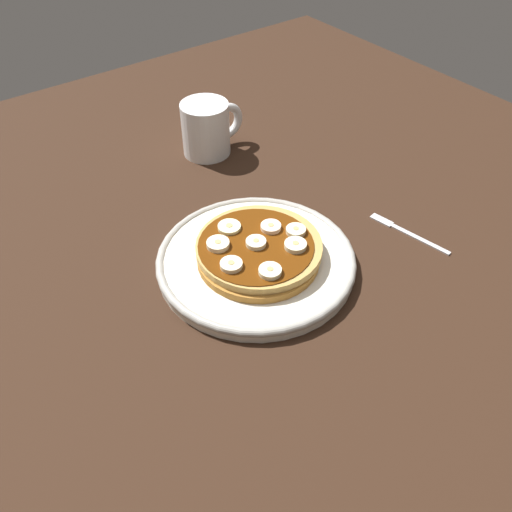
% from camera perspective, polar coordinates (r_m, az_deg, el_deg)
% --- Properties ---
extents(ground_plane, '(1.40, 1.40, 0.03)m').
position_cam_1_polar(ground_plane, '(0.77, 0.00, -1.89)').
color(ground_plane, black).
extents(plate, '(0.27, 0.27, 0.02)m').
position_cam_1_polar(plate, '(0.75, 0.00, -0.47)').
color(plate, silver).
rests_on(plate, ground_plane).
extents(pancake_stack, '(0.17, 0.17, 0.02)m').
position_cam_1_polar(pancake_stack, '(0.74, 0.36, 0.52)').
color(pancake_stack, '#A56D2B').
rests_on(pancake_stack, plate).
extents(banana_slice_0, '(0.03, 0.03, 0.01)m').
position_cam_1_polar(banana_slice_0, '(0.73, 0.15, 1.61)').
color(banana_slice_0, '#F0EBC3').
rests_on(banana_slice_0, pancake_stack).
extents(banana_slice_1, '(0.03, 0.03, 0.01)m').
position_cam_1_polar(banana_slice_1, '(0.70, -2.57, -0.93)').
color(banana_slice_1, '#F5EABF').
rests_on(banana_slice_1, pancake_stack).
extents(banana_slice_2, '(0.03, 0.03, 0.01)m').
position_cam_1_polar(banana_slice_2, '(0.76, -2.78, 2.99)').
color(banana_slice_2, '#EBEEB3').
rests_on(banana_slice_2, pancake_stack).
extents(banana_slice_3, '(0.03, 0.03, 0.01)m').
position_cam_1_polar(banana_slice_3, '(0.75, 1.55, 3.00)').
color(banana_slice_3, '#FDE1C2').
rests_on(banana_slice_3, pancake_stack).
extents(banana_slice_4, '(0.03, 0.03, 0.01)m').
position_cam_1_polar(banana_slice_4, '(0.69, 1.47, -1.60)').
color(banana_slice_4, '#F9F4C5').
rests_on(banana_slice_4, pancake_stack).
extents(banana_slice_5, '(0.03, 0.03, 0.01)m').
position_cam_1_polar(banana_slice_5, '(0.73, 4.10, 1.09)').
color(banana_slice_5, '#ECEBC2').
rests_on(banana_slice_5, pancake_stack).
extents(banana_slice_6, '(0.03, 0.03, 0.01)m').
position_cam_1_polar(banana_slice_6, '(0.73, -3.95, 1.22)').
color(banana_slice_6, '#F9ECC6').
rests_on(banana_slice_6, pancake_stack).
extents(banana_slice_7, '(0.03, 0.03, 0.01)m').
position_cam_1_polar(banana_slice_7, '(0.75, 4.14, 2.62)').
color(banana_slice_7, beige).
rests_on(banana_slice_7, pancake_stack).
extents(coffee_mug, '(0.12, 0.08, 0.09)m').
position_cam_1_polar(coffee_mug, '(0.97, -5.03, 13.11)').
color(coffee_mug, white).
rests_on(coffee_mug, ground_plane).
extents(fork, '(0.03, 0.13, 0.01)m').
position_cam_1_polar(fork, '(0.84, 15.11, 2.54)').
color(fork, silver).
rests_on(fork, ground_plane).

